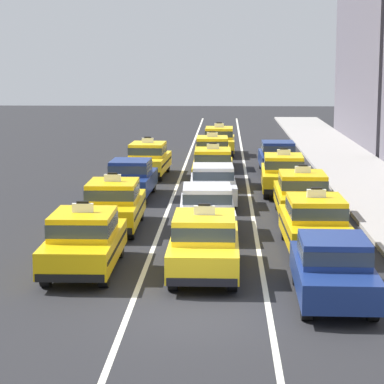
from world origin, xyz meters
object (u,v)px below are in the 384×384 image
(taxi_left_fourth, at_px, (148,159))
(sedan_center_second, at_px, (207,208))
(sedan_right_fifth, at_px, (278,156))
(sedan_left_third, at_px, (131,177))
(taxi_left_second, at_px, (113,204))
(taxi_center_sixth, at_px, (219,140))
(taxi_right_third, at_px, (302,194))
(taxi_center_fourth, at_px, (213,166))
(sedan_right_nearest, at_px, (333,267))
(taxi_center_nearest, at_px, (204,243))
(taxi_right_fourth, at_px, (283,173))
(taxi_right_second, at_px, (315,223))
(taxi_left_nearest, at_px, (84,240))
(sedan_center_third, at_px, (213,184))
(taxi_center_fifth, at_px, (212,152))

(taxi_left_fourth, bearing_deg, sedan_center_second, -76.05)
(taxi_left_fourth, bearing_deg, sedan_right_fifth, 14.34)
(sedan_right_fifth, bearing_deg, sedan_left_third, -130.27)
(taxi_left_second, relative_size, taxi_left_fourth, 0.99)
(taxi_center_sixth, height_order, sedan_right_fifth, taxi_center_sixth)
(taxi_right_third, xyz_separation_m, sedan_right_fifth, (-0.14, 11.71, -0.03))
(taxi_center_fourth, distance_m, sedan_right_fifth, 5.28)
(sedan_center_second, bearing_deg, sedan_right_nearest, -67.38)
(sedan_left_third, height_order, taxi_center_nearest, taxi_center_nearest)
(sedan_center_second, relative_size, taxi_right_fourth, 0.95)
(taxi_center_fourth, relative_size, sedan_right_fifth, 1.06)
(sedan_center_second, relative_size, sedan_right_nearest, 1.01)
(taxi_right_fourth, bearing_deg, taxi_left_fourth, 142.86)
(taxi_right_second, bearing_deg, taxi_left_nearest, -158.21)
(sedan_right_nearest, height_order, taxi_right_third, taxi_right_third)
(sedan_center_third, xyz_separation_m, taxi_center_fifth, (-0.21, 10.67, 0.03))
(taxi_center_nearest, relative_size, sedan_center_second, 1.05)
(taxi_center_fourth, xyz_separation_m, taxi_center_fifth, (-0.13, 5.66, 0.00))
(taxi_right_fourth, bearing_deg, taxi_center_fifth, 112.06)
(taxi_left_second, xyz_separation_m, sedan_center_third, (3.27, 4.78, -0.03))
(taxi_left_second, height_order, taxi_center_sixth, same)
(sedan_center_second, bearing_deg, taxi_center_fourth, 89.82)
(taxi_center_nearest, height_order, sedan_center_third, taxi_center_nearest)
(taxi_center_fourth, bearing_deg, taxi_right_third, -66.00)
(taxi_center_nearest, bearing_deg, taxi_left_fourth, 100.11)
(taxi_left_second, distance_m, taxi_right_second, 7.06)
(sedan_left_third, relative_size, taxi_left_fourth, 0.94)
(taxi_center_fifth, bearing_deg, taxi_left_fourth, -134.83)
(sedan_left_third, relative_size, taxi_right_fourth, 0.94)
(taxi_center_fifth, distance_m, taxi_right_second, 18.64)
(taxi_center_fifth, distance_m, taxi_right_third, 13.61)
(taxi_left_second, height_order, sedan_center_second, taxi_left_second)
(sedan_center_second, bearing_deg, taxi_right_second, -37.31)
(sedan_right_nearest, bearing_deg, taxi_left_second, 128.45)
(taxi_center_fourth, height_order, taxi_center_sixth, same)
(taxi_left_nearest, relative_size, taxi_left_second, 1.00)
(sedan_center_third, relative_size, taxi_center_fifth, 0.95)
(taxi_center_nearest, bearing_deg, taxi_right_second, 41.03)
(taxi_left_fourth, relative_size, sedan_center_third, 1.06)
(taxi_left_nearest, xyz_separation_m, sedan_center_second, (3.19, 5.09, -0.03))
(taxi_right_third, xyz_separation_m, taxi_right_fourth, (-0.30, 5.35, 0.00))
(taxi_left_nearest, distance_m, sedan_right_fifth, 20.50)
(taxi_center_nearest, bearing_deg, taxi_right_third, 67.47)
(taxi_left_second, height_order, sedan_right_fifth, taxi_left_second)
(taxi_right_third, bearing_deg, sedan_right_fifth, 90.71)
(taxi_left_second, bearing_deg, sedan_left_third, 91.29)
(taxi_center_nearest, relative_size, taxi_center_fifth, 0.99)
(taxi_center_nearest, distance_m, taxi_right_third, 8.64)
(sedan_center_third, relative_size, taxi_right_third, 0.95)
(taxi_center_sixth, distance_m, taxi_right_third, 19.29)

